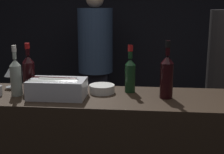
{
  "coord_description": "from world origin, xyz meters",
  "views": [
    {
      "loc": [
        0.19,
        -1.64,
        1.6
      ],
      "look_at": [
        0.0,
        0.29,
        1.16
      ],
      "focal_mm": 50.0,
      "sensor_mm": 36.0,
      "label": 1
    }
  ],
  "objects_px": {
    "red_wine_bottle_burgundy": "(130,73)",
    "red_wine_bottle_black_foil": "(167,75)",
    "ice_bin_with_bottles": "(57,87)",
    "red_wine_bottle_tall": "(29,72)",
    "person_in_hoodie": "(96,58)",
    "wine_glass": "(11,72)",
    "bowl_white": "(102,89)",
    "white_wine_bottle": "(16,76)"
  },
  "relations": [
    {
      "from": "wine_glass",
      "to": "red_wine_bottle_tall",
      "type": "xyz_separation_m",
      "value": [
        0.17,
        -0.11,
        0.02
      ]
    },
    {
      "from": "bowl_white",
      "to": "white_wine_bottle",
      "type": "xyz_separation_m",
      "value": [
        -0.54,
        -0.12,
        0.1
      ]
    },
    {
      "from": "red_wine_bottle_tall",
      "to": "person_in_hoodie",
      "type": "xyz_separation_m",
      "value": [
        0.18,
        1.71,
        -0.18
      ]
    },
    {
      "from": "bowl_white",
      "to": "red_wine_bottle_burgundy",
      "type": "bearing_deg",
      "value": 12.16
    },
    {
      "from": "red_wine_bottle_burgundy",
      "to": "red_wine_bottle_black_foil",
      "type": "relative_size",
      "value": 0.88
    },
    {
      "from": "red_wine_bottle_black_foil",
      "to": "white_wine_bottle",
      "type": "distance_m",
      "value": 0.95
    },
    {
      "from": "red_wine_bottle_black_foil",
      "to": "white_wine_bottle",
      "type": "height_order",
      "value": "red_wine_bottle_black_foil"
    },
    {
      "from": "red_wine_bottle_tall",
      "to": "ice_bin_with_bottles",
      "type": "bearing_deg",
      "value": -26.51
    },
    {
      "from": "wine_glass",
      "to": "red_wine_bottle_burgundy",
      "type": "bearing_deg",
      "value": -2.61
    },
    {
      "from": "red_wine_bottle_burgundy",
      "to": "person_in_hoodie",
      "type": "height_order",
      "value": "person_in_hoodie"
    },
    {
      "from": "bowl_white",
      "to": "red_wine_bottle_black_foil",
      "type": "xyz_separation_m",
      "value": [
        0.41,
        -0.08,
        0.12
      ]
    },
    {
      "from": "ice_bin_with_bottles",
      "to": "red_wine_bottle_tall",
      "type": "height_order",
      "value": "red_wine_bottle_tall"
    },
    {
      "from": "red_wine_bottle_burgundy",
      "to": "person_in_hoodie",
      "type": "relative_size",
      "value": 0.18
    },
    {
      "from": "wine_glass",
      "to": "red_wine_bottle_tall",
      "type": "height_order",
      "value": "red_wine_bottle_tall"
    },
    {
      "from": "red_wine_bottle_tall",
      "to": "red_wine_bottle_burgundy",
      "type": "bearing_deg",
      "value": 5.87
    },
    {
      "from": "bowl_white",
      "to": "wine_glass",
      "type": "relative_size",
      "value": 1.13
    },
    {
      "from": "red_wine_bottle_burgundy",
      "to": "person_in_hoodie",
      "type": "distance_m",
      "value": 1.72
    },
    {
      "from": "person_in_hoodie",
      "to": "red_wine_bottle_burgundy",
      "type": "bearing_deg",
      "value": 88.57
    },
    {
      "from": "ice_bin_with_bottles",
      "to": "wine_glass",
      "type": "relative_size",
      "value": 2.36
    },
    {
      "from": "person_in_hoodie",
      "to": "bowl_white",
      "type": "bearing_deg",
      "value": 82.26
    },
    {
      "from": "wine_glass",
      "to": "person_in_hoodie",
      "type": "bearing_deg",
      "value": 77.41
    },
    {
      "from": "ice_bin_with_bottles",
      "to": "white_wine_bottle",
      "type": "xyz_separation_m",
      "value": [
        -0.27,
        0.02,
        0.06
      ]
    },
    {
      "from": "wine_glass",
      "to": "bowl_white",
      "type": "bearing_deg",
      "value": -6.77
    },
    {
      "from": "red_wine_bottle_burgundy",
      "to": "red_wine_bottle_tall",
      "type": "distance_m",
      "value": 0.67
    },
    {
      "from": "white_wine_bottle",
      "to": "person_in_hoodie",
      "type": "height_order",
      "value": "person_in_hoodie"
    },
    {
      "from": "ice_bin_with_bottles",
      "to": "red_wine_bottle_tall",
      "type": "relative_size",
      "value": 1.08
    },
    {
      "from": "wine_glass",
      "to": "red_wine_bottle_black_foil",
      "type": "distance_m",
      "value": 1.08
    },
    {
      "from": "red_wine_bottle_burgundy",
      "to": "white_wine_bottle",
      "type": "bearing_deg",
      "value": -167.86
    },
    {
      "from": "red_wine_bottle_burgundy",
      "to": "person_in_hoodie",
      "type": "xyz_separation_m",
      "value": [
        -0.48,
        1.64,
        -0.18
      ]
    },
    {
      "from": "red_wine_bottle_burgundy",
      "to": "white_wine_bottle",
      "type": "relative_size",
      "value": 0.98
    },
    {
      "from": "wine_glass",
      "to": "white_wine_bottle",
      "type": "relative_size",
      "value": 0.46
    },
    {
      "from": "red_wine_bottle_black_foil",
      "to": "red_wine_bottle_tall",
      "type": "xyz_separation_m",
      "value": [
        -0.9,
        0.05,
        -0.01
      ]
    },
    {
      "from": "bowl_white",
      "to": "person_in_hoodie",
      "type": "height_order",
      "value": "person_in_hoodie"
    },
    {
      "from": "bowl_white",
      "to": "red_wine_bottle_burgundy",
      "type": "xyz_separation_m",
      "value": [
        0.18,
        0.04,
        0.1
      ]
    },
    {
      "from": "red_wine_bottle_tall",
      "to": "person_in_hoodie",
      "type": "relative_size",
      "value": 0.18
    },
    {
      "from": "ice_bin_with_bottles",
      "to": "red_wine_bottle_black_foil",
      "type": "relative_size",
      "value": 0.99
    },
    {
      "from": "bowl_white",
      "to": "white_wine_bottle",
      "type": "distance_m",
      "value": 0.56
    },
    {
      "from": "red_wine_bottle_burgundy",
      "to": "white_wine_bottle",
      "type": "height_order",
      "value": "white_wine_bottle"
    },
    {
      "from": "ice_bin_with_bottles",
      "to": "white_wine_bottle",
      "type": "height_order",
      "value": "white_wine_bottle"
    },
    {
      "from": "red_wine_bottle_burgundy",
      "to": "wine_glass",
      "type": "bearing_deg",
      "value": 177.39
    },
    {
      "from": "white_wine_bottle",
      "to": "red_wine_bottle_black_foil",
      "type": "bearing_deg",
      "value": 2.3
    },
    {
      "from": "ice_bin_with_bottles",
      "to": "bowl_white",
      "type": "height_order",
      "value": "ice_bin_with_bottles"
    }
  ]
}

